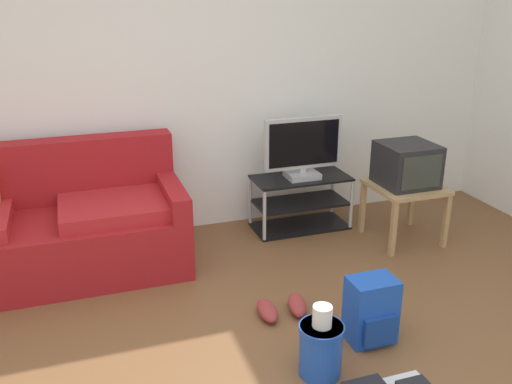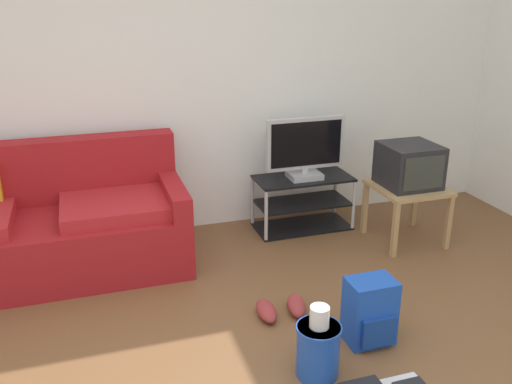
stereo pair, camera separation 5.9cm
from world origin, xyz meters
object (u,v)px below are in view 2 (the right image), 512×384
at_px(side_table, 407,194).
at_px(sneakers_pair, 282,308).
at_px(tv_stand, 303,203).
at_px(cleaning_bucket, 318,347).
at_px(couch, 39,228).
at_px(backpack, 370,311).
at_px(flat_tv, 305,149).
at_px(crt_tv, 409,165).

height_order(side_table, sneakers_pair, side_table).
bearing_deg(tv_stand, cleaning_bucket, -109.88).
distance_m(couch, backpack, 2.43).
xyz_separation_m(tv_stand, flat_tv, (0.00, -0.02, 0.49)).
height_order(crt_tv, cleaning_bucket, crt_tv).
xyz_separation_m(couch, cleaning_bucket, (1.47, -1.72, -0.17)).
bearing_deg(cleaning_bucket, sneakers_pair, 88.12).
distance_m(couch, cleaning_bucket, 2.27).
xyz_separation_m(couch, crt_tv, (2.85, -0.35, 0.31)).
xyz_separation_m(flat_tv, sneakers_pair, (-0.66, -1.23, -0.68)).
relative_size(crt_tv, sneakers_pair, 1.19).
xyz_separation_m(flat_tv, cleaning_bucket, (-0.68, -1.85, -0.55)).
distance_m(crt_tv, cleaning_bucket, 2.01).
xyz_separation_m(flat_tv, side_table, (0.71, -0.49, -0.32)).
bearing_deg(sneakers_pair, flat_tv, 61.94).
xyz_separation_m(tv_stand, sneakers_pair, (-0.66, -1.26, -0.19)).
height_order(cleaning_bucket, sneakers_pair, cleaning_bucket).
bearing_deg(sneakers_pair, backpack, -47.07).
bearing_deg(crt_tv, sneakers_pair, -150.89).
relative_size(side_table, crt_tv, 1.28).
distance_m(flat_tv, cleaning_bucket, 2.05).
distance_m(side_table, backpack, 1.53).
bearing_deg(tv_stand, crt_tv, -34.99).
relative_size(tv_stand, crt_tv, 1.95).
height_order(couch, flat_tv, flat_tv).
bearing_deg(backpack, side_table, 33.94).
bearing_deg(flat_tv, couch, -176.59).
relative_size(backpack, sneakers_pair, 1.13).
xyz_separation_m(flat_tv, crt_tv, (0.71, -0.47, -0.07)).
distance_m(flat_tv, sneakers_pair, 1.55).
distance_m(flat_tv, backpack, 1.76).
xyz_separation_m(crt_tv, cleaning_bucket, (-1.39, -1.38, -0.48)).
distance_m(crt_tv, backpack, 1.60).
relative_size(tv_stand, sneakers_pair, 2.31).
distance_m(side_table, cleaning_bucket, 1.96).
distance_m(crt_tv, sneakers_pair, 1.68).
height_order(couch, tv_stand, couch).
height_order(flat_tv, sneakers_pair, flat_tv).
bearing_deg(couch, crt_tv, -6.91).
xyz_separation_m(tv_stand, backpack, (-0.26, -1.68, -0.03)).
xyz_separation_m(side_table, sneakers_pair, (-1.37, -0.74, -0.36)).
height_order(flat_tv, backpack, flat_tv).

